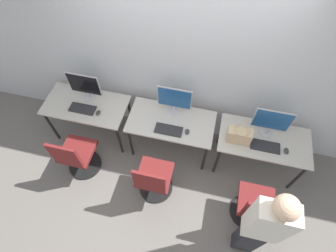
{
  "coord_description": "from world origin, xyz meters",
  "views": [
    {
      "loc": [
        0.43,
        -1.67,
        3.63
      ],
      "look_at": [
        0.0,
        0.12,
        0.87
      ],
      "focal_mm": 28.0,
      "sensor_mm": 36.0,
      "label": 1
    }
  ],
  "objects_px": {
    "office_chair_left": "(77,157)",
    "office_chair_right": "(254,208)",
    "keyboard_center": "(169,130)",
    "office_chair_center": "(154,181)",
    "mouse_left": "(98,113)",
    "monitor_right": "(272,122)",
    "monitor_center": "(174,100)",
    "monitor_left": "(85,86)",
    "person_right": "(262,227)",
    "handbag": "(239,135)",
    "keyboard_left": "(82,109)",
    "keyboard_right": "(265,146)",
    "mouse_center": "(187,132)",
    "mouse_right": "(286,151)"
  },
  "relations": [
    {
      "from": "office_chair_left",
      "to": "keyboard_right",
      "type": "height_order",
      "value": "office_chair_left"
    },
    {
      "from": "monitor_right",
      "to": "person_right",
      "type": "relative_size",
      "value": 0.27
    },
    {
      "from": "office_chair_left",
      "to": "monitor_right",
      "type": "height_order",
      "value": "monitor_right"
    },
    {
      "from": "mouse_left",
      "to": "monitor_right",
      "type": "xyz_separation_m",
      "value": [
        2.26,
        0.22,
        0.23
      ]
    },
    {
      "from": "keyboard_left",
      "to": "monitor_right",
      "type": "bearing_deg",
      "value": 4.71
    },
    {
      "from": "office_chair_center",
      "to": "keyboard_right",
      "type": "bearing_deg",
      "value": 26.19
    },
    {
      "from": "office_chair_left",
      "to": "office_chair_right",
      "type": "relative_size",
      "value": 1.0
    },
    {
      "from": "office_chair_center",
      "to": "office_chair_left",
      "type": "bearing_deg",
      "value": 175.52
    },
    {
      "from": "monitor_center",
      "to": "handbag",
      "type": "distance_m",
      "value": 0.95
    },
    {
      "from": "monitor_left",
      "to": "keyboard_right",
      "type": "bearing_deg",
      "value": -5.48
    },
    {
      "from": "office_chair_center",
      "to": "keyboard_right",
      "type": "relative_size",
      "value": 2.49
    },
    {
      "from": "office_chair_left",
      "to": "monitor_left",
      "type": "bearing_deg",
      "value": 94.89
    },
    {
      "from": "monitor_right",
      "to": "keyboard_right",
      "type": "distance_m",
      "value": 0.32
    },
    {
      "from": "keyboard_center",
      "to": "office_chair_center",
      "type": "height_order",
      "value": "office_chair_center"
    },
    {
      "from": "monitor_left",
      "to": "monitor_right",
      "type": "distance_m",
      "value": 2.5
    },
    {
      "from": "monitor_left",
      "to": "keyboard_left",
      "type": "relative_size",
      "value": 1.26
    },
    {
      "from": "keyboard_left",
      "to": "office_chair_center",
      "type": "xyz_separation_m",
      "value": [
        1.19,
        -0.66,
        -0.35
      ]
    },
    {
      "from": "keyboard_left",
      "to": "mouse_left",
      "type": "height_order",
      "value": "mouse_left"
    },
    {
      "from": "mouse_left",
      "to": "mouse_center",
      "type": "relative_size",
      "value": 1.0
    },
    {
      "from": "office_chair_left",
      "to": "keyboard_center",
      "type": "height_order",
      "value": "office_chair_left"
    },
    {
      "from": "monitor_left",
      "to": "monitor_right",
      "type": "xyz_separation_m",
      "value": [
        2.5,
        -0.02,
        0.0
      ]
    },
    {
      "from": "office_chair_center",
      "to": "keyboard_left",
      "type": "bearing_deg",
      "value": 151.03
    },
    {
      "from": "mouse_left",
      "to": "office_chair_left",
      "type": "xyz_separation_m",
      "value": [
        -0.17,
        -0.55,
        -0.35
      ]
    },
    {
      "from": "monitor_left",
      "to": "keyboard_center",
      "type": "xyz_separation_m",
      "value": [
        1.25,
        -0.29,
        -0.23
      ]
    },
    {
      "from": "keyboard_center",
      "to": "keyboard_left",
      "type": "bearing_deg",
      "value": 177.11
    },
    {
      "from": "keyboard_left",
      "to": "handbag",
      "type": "height_order",
      "value": "handbag"
    },
    {
      "from": "keyboard_left",
      "to": "monitor_right",
      "type": "distance_m",
      "value": 2.52
    },
    {
      "from": "monitor_left",
      "to": "mouse_left",
      "type": "relative_size",
      "value": 5.1
    },
    {
      "from": "mouse_left",
      "to": "office_chair_right",
      "type": "relative_size",
      "value": 0.1
    },
    {
      "from": "mouse_left",
      "to": "handbag",
      "type": "xyz_separation_m",
      "value": [
        1.91,
        0.01,
        0.1
      ]
    },
    {
      "from": "keyboard_left",
      "to": "mouse_center",
      "type": "bearing_deg",
      "value": -1.47
    },
    {
      "from": "keyboard_left",
      "to": "mouse_left",
      "type": "xyz_separation_m",
      "value": [
        0.24,
        -0.02,
        0.01
      ]
    },
    {
      "from": "keyboard_left",
      "to": "monitor_left",
      "type": "bearing_deg",
      "value": 90.0
    },
    {
      "from": "person_right",
      "to": "monitor_center",
      "type": "bearing_deg",
      "value": 131.47
    },
    {
      "from": "keyboard_left",
      "to": "monitor_center",
      "type": "relative_size",
      "value": 0.8
    },
    {
      "from": "mouse_center",
      "to": "monitor_right",
      "type": "bearing_deg",
      "value": 13.66
    },
    {
      "from": "keyboard_left",
      "to": "monitor_center",
      "type": "bearing_deg",
      "value": 12.26
    },
    {
      "from": "person_right",
      "to": "handbag",
      "type": "xyz_separation_m",
      "value": [
        -0.3,
        1.08,
        -0.09
      ]
    },
    {
      "from": "office_chair_left",
      "to": "monitor_center",
      "type": "bearing_deg",
      "value": 35.52
    },
    {
      "from": "mouse_left",
      "to": "office_chair_right",
      "type": "distance_m",
      "value": 2.39
    },
    {
      "from": "mouse_center",
      "to": "monitor_center",
      "type": "bearing_deg",
      "value": 128.28
    },
    {
      "from": "keyboard_center",
      "to": "mouse_center",
      "type": "bearing_deg",
      "value": 5.75
    },
    {
      "from": "keyboard_center",
      "to": "office_chair_center",
      "type": "relative_size",
      "value": 0.4
    },
    {
      "from": "person_right",
      "to": "monitor_right",
      "type": "bearing_deg",
      "value": 87.54
    },
    {
      "from": "monitor_left",
      "to": "keyboard_right",
      "type": "distance_m",
      "value": 2.52
    },
    {
      "from": "mouse_left",
      "to": "handbag",
      "type": "bearing_deg",
      "value": 0.44
    },
    {
      "from": "keyboard_right",
      "to": "person_right",
      "type": "bearing_deg",
      "value": -92.98
    },
    {
      "from": "keyboard_left",
      "to": "monitor_right",
      "type": "relative_size",
      "value": 0.8
    },
    {
      "from": "monitor_center",
      "to": "keyboard_right",
      "type": "xyz_separation_m",
      "value": [
        1.25,
        -0.29,
        -0.23
      ]
    },
    {
      "from": "mouse_right",
      "to": "handbag",
      "type": "height_order",
      "value": "handbag"
    }
  ]
}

